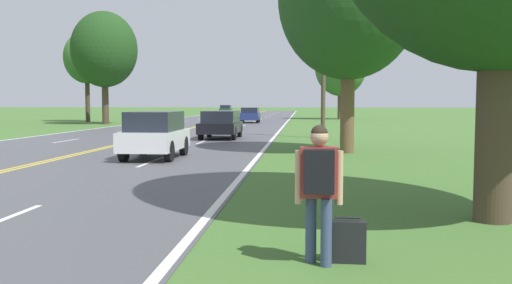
# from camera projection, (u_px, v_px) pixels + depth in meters

# --- Properties ---
(hitchhiker_person) EXTENTS (0.57, 0.42, 1.68)m
(hitchhiker_person) POSITION_uv_depth(u_px,v_px,m) (319.00, 180.00, 6.41)
(hitchhiker_person) COLOR #38476B
(hitchhiker_person) RESTS_ON ground
(suitcase) EXTENTS (0.45, 0.20, 0.56)m
(suitcase) POSITION_uv_depth(u_px,v_px,m) (347.00, 241.00, 6.59)
(suitcase) COLOR black
(suitcase) RESTS_ON ground
(fire_hydrant) EXTENTS (0.42, 0.26, 0.71)m
(fire_hydrant) POSITION_uv_depth(u_px,v_px,m) (319.00, 150.00, 18.05)
(fire_hydrant) COLOR red
(fire_hydrant) RESTS_ON ground
(utility_pole_midground) EXTENTS (1.80, 0.24, 8.01)m
(utility_pole_midground) POSITION_uv_depth(u_px,v_px,m) (324.00, 61.00, 29.07)
(utility_pole_midground) COLOR brown
(utility_pole_midground) RESTS_ON ground
(tree_left_verge) EXTENTS (5.83, 5.83, 9.34)m
(tree_left_verge) POSITION_uv_depth(u_px,v_px,m) (341.00, 67.00, 61.30)
(tree_left_verge) COLOR brown
(tree_left_verge) RESTS_ON ground
(tree_mid_treeline) EXTENTS (5.76, 5.76, 9.88)m
(tree_mid_treeline) POSITION_uv_depth(u_px,v_px,m) (104.00, 50.00, 47.45)
(tree_mid_treeline) COLOR #473828
(tree_mid_treeline) RESTS_ON ground
(tree_far_back) EXTENTS (4.47, 4.47, 8.94)m
(tree_far_back) POSITION_uv_depth(u_px,v_px,m) (87.00, 58.00, 53.59)
(tree_far_back) COLOR #473828
(tree_far_back) RESTS_ON ground
(car_white_hatchback_approaching) EXTENTS (1.74, 3.55, 1.63)m
(car_white_hatchback_approaching) POSITION_uv_depth(u_px,v_px,m) (155.00, 134.00, 18.72)
(car_white_hatchback_approaching) COLOR black
(car_white_hatchback_approaching) RESTS_ON ground
(car_black_hatchback_mid_near) EXTENTS (1.92, 4.17, 1.49)m
(car_black_hatchback_mid_near) POSITION_uv_depth(u_px,v_px,m) (221.00, 123.00, 28.97)
(car_black_hatchback_mid_near) COLOR black
(car_black_hatchback_mid_near) RESTS_ON ground
(car_dark_blue_hatchback_mid_far) EXTENTS (1.81, 3.60, 1.44)m
(car_dark_blue_hatchback_mid_far) POSITION_uv_depth(u_px,v_px,m) (250.00, 115.00, 51.05)
(car_dark_blue_hatchback_mid_far) COLOR black
(car_dark_blue_hatchback_mid_far) RESTS_ON ground
(car_dark_green_hatchback_receding) EXTENTS (2.02, 3.84, 1.47)m
(car_dark_green_hatchback_receding) POSITION_uv_depth(u_px,v_px,m) (226.00, 109.00, 89.45)
(car_dark_green_hatchback_receding) COLOR black
(car_dark_green_hatchback_receding) RESTS_ON ground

